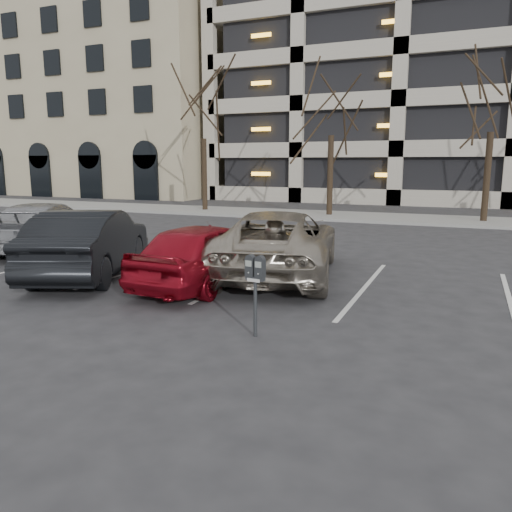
% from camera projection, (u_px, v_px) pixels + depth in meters
% --- Properties ---
extents(ground, '(140.00, 140.00, 0.00)m').
position_uv_depth(ground, '(264.00, 309.00, 9.16)').
color(ground, '#28282B').
rests_on(ground, ground).
extents(sidewalk, '(80.00, 4.00, 0.12)m').
position_uv_depth(sidewalk, '(391.00, 218.00, 23.62)').
color(sidewalk, gray).
rests_on(sidewalk, ground).
extents(stall_lines, '(16.90, 5.20, 0.00)m').
position_uv_depth(stall_lines, '(246.00, 276.00, 11.77)').
color(stall_lines, silver).
rests_on(stall_lines, ground).
extents(office_building, '(26.00, 16.20, 15.00)m').
position_uv_depth(office_building, '(104.00, 109.00, 45.61)').
color(office_building, gray).
rests_on(office_building, ground).
extents(tree_a, '(3.84, 3.84, 8.72)m').
position_uv_depth(tree_a, '(203.00, 92.00, 26.32)').
color(tree_a, black).
rests_on(tree_a, ground).
extents(tree_b, '(3.86, 3.86, 8.77)m').
position_uv_depth(tree_b, '(333.00, 84.00, 23.62)').
color(tree_b, black).
rests_on(tree_b, ground).
extents(tree_c, '(3.86, 3.86, 8.77)m').
position_uv_depth(tree_c, '(496.00, 73.00, 20.93)').
color(tree_c, black).
rests_on(tree_c, ground).
extents(parking_meter, '(0.33, 0.17, 1.25)m').
position_uv_depth(parking_meter, '(255.00, 276.00, 7.53)').
color(parking_meter, black).
rests_on(parking_meter, ground).
extents(suv_silver, '(3.69, 5.97, 1.55)m').
position_uv_depth(suv_silver, '(278.00, 243.00, 11.79)').
color(suv_silver, '#A99F90').
rests_on(suv_silver, ground).
extents(car_red, '(1.84, 4.21, 1.41)m').
position_uv_depth(car_red, '(206.00, 253.00, 10.82)').
color(car_red, maroon).
rests_on(car_red, ground).
extents(car_dark, '(3.37, 5.05, 1.57)m').
position_uv_depth(car_dark, '(90.00, 243.00, 11.75)').
color(car_dark, black).
rests_on(car_dark, ground).
extents(car_silver, '(3.83, 5.43, 1.46)m').
position_uv_depth(car_silver, '(46.00, 226.00, 15.26)').
color(car_silver, '#95979C').
rests_on(car_silver, ground).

